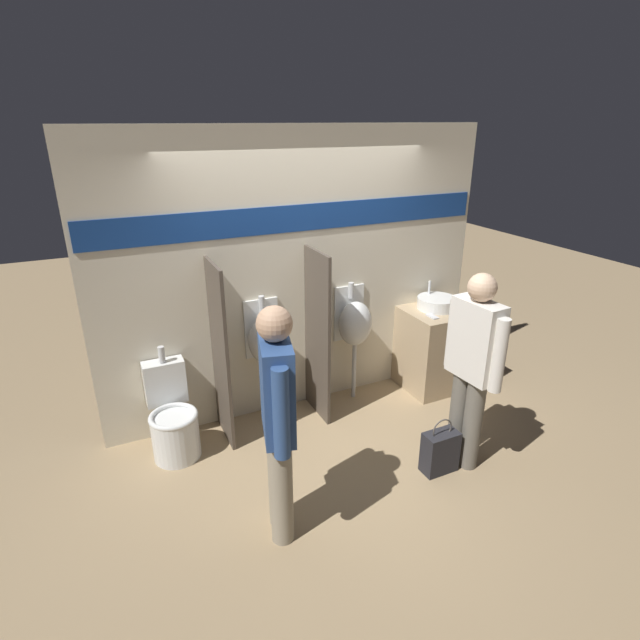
{
  "coord_description": "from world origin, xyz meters",
  "views": [
    {
      "loc": [
        -1.78,
        -3.59,
        2.74
      ],
      "look_at": [
        0.0,
        0.17,
        1.05
      ],
      "focal_mm": 28.0,
      "sensor_mm": 36.0,
      "label": 1
    }
  ],
  "objects_px": {
    "sink_basin": "(437,303)",
    "shopping_bag": "(440,451)",
    "person_in_vest": "(278,417)",
    "urinal_near_counter": "(266,340)",
    "toilet": "(173,421)",
    "cell_phone": "(432,316)",
    "person_with_lanyard": "(472,364)",
    "urinal_far": "(355,323)"
  },
  "relations": [
    {
      "from": "sink_basin",
      "to": "shopping_bag",
      "type": "height_order",
      "value": "sink_basin"
    },
    {
      "from": "person_in_vest",
      "to": "urinal_near_counter",
      "type": "bearing_deg",
      "value": -1.63
    },
    {
      "from": "urinal_near_counter",
      "to": "toilet",
      "type": "distance_m",
      "value": 1.08
    },
    {
      "from": "urinal_near_counter",
      "to": "person_in_vest",
      "type": "relative_size",
      "value": 0.72
    },
    {
      "from": "cell_phone",
      "to": "shopping_bag",
      "type": "bearing_deg",
      "value": -121.76
    },
    {
      "from": "shopping_bag",
      "to": "urinal_near_counter",
      "type": "bearing_deg",
      "value": 126.13
    },
    {
      "from": "urinal_near_counter",
      "to": "person_in_vest",
      "type": "distance_m",
      "value": 1.48
    },
    {
      "from": "urinal_near_counter",
      "to": "person_with_lanyard",
      "type": "xyz_separation_m",
      "value": [
        1.26,
        -1.34,
        0.09
      ]
    },
    {
      "from": "person_in_vest",
      "to": "person_with_lanyard",
      "type": "height_order",
      "value": "person_in_vest"
    },
    {
      "from": "person_in_vest",
      "to": "person_with_lanyard",
      "type": "bearing_deg",
      "value": -72.53
    },
    {
      "from": "cell_phone",
      "to": "urinal_far",
      "type": "xyz_separation_m",
      "value": [
        -0.73,
        0.29,
        -0.06
      ]
    },
    {
      "from": "toilet",
      "to": "person_with_lanyard",
      "type": "relative_size",
      "value": 0.56
    },
    {
      "from": "toilet",
      "to": "person_with_lanyard",
      "type": "bearing_deg",
      "value": -28.12
    },
    {
      "from": "urinal_near_counter",
      "to": "toilet",
      "type": "xyz_separation_m",
      "value": [
        -0.94,
        -0.17,
        -0.52
      ]
    },
    {
      "from": "cell_phone",
      "to": "shopping_bag",
      "type": "xyz_separation_m",
      "value": [
        -0.67,
        -1.08,
        -0.7
      ]
    },
    {
      "from": "sink_basin",
      "to": "urinal_near_counter",
      "type": "distance_m",
      "value": 1.86
    },
    {
      "from": "person_in_vest",
      "to": "cell_phone",
      "type": "bearing_deg",
      "value": -46.75
    },
    {
      "from": "person_with_lanyard",
      "to": "cell_phone",
      "type": "bearing_deg",
      "value": -24.96
    },
    {
      "from": "cell_phone",
      "to": "person_with_lanyard",
      "type": "relative_size",
      "value": 0.08
    },
    {
      "from": "sink_basin",
      "to": "person_with_lanyard",
      "type": "height_order",
      "value": "person_with_lanyard"
    },
    {
      "from": "cell_phone",
      "to": "shopping_bag",
      "type": "height_order",
      "value": "cell_phone"
    },
    {
      "from": "sink_basin",
      "to": "urinal_near_counter",
      "type": "relative_size",
      "value": 0.33
    },
    {
      "from": "person_with_lanyard",
      "to": "urinal_near_counter",
      "type": "bearing_deg",
      "value": 39.42
    },
    {
      "from": "cell_phone",
      "to": "toilet",
      "type": "xyz_separation_m",
      "value": [
        -2.6,
        0.12,
        -0.58
      ]
    },
    {
      "from": "sink_basin",
      "to": "person_with_lanyard",
      "type": "distance_m",
      "value": 1.37
    },
    {
      "from": "person_with_lanyard",
      "to": "person_in_vest",
      "type": "bearing_deg",
      "value": 88.72
    },
    {
      "from": "urinal_far",
      "to": "toilet",
      "type": "distance_m",
      "value": 1.95
    },
    {
      "from": "person_in_vest",
      "to": "urinal_far",
      "type": "bearing_deg",
      "value": -28.85
    },
    {
      "from": "person_in_vest",
      "to": "toilet",
      "type": "bearing_deg",
      "value": 37.42
    },
    {
      "from": "toilet",
      "to": "urinal_near_counter",
      "type": "bearing_deg",
      "value": 10.23
    },
    {
      "from": "urinal_near_counter",
      "to": "toilet",
      "type": "bearing_deg",
      "value": -169.77
    },
    {
      "from": "sink_basin",
      "to": "shopping_bag",
      "type": "xyz_separation_m",
      "value": [
        -0.86,
        -1.26,
        -0.75
      ]
    },
    {
      "from": "urinal_far",
      "to": "shopping_bag",
      "type": "bearing_deg",
      "value": -87.37
    },
    {
      "from": "urinal_near_counter",
      "to": "shopping_bag",
      "type": "relative_size",
      "value": 2.49
    },
    {
      "from": "urinal_far",
      "to": "shopping_bag",
      "type": "relative_size",
      "value": 2.49
    },
    {
      "from": "person_with_lanyard",
      "to": "shopping_bag",
      "type": "bearing_deg",
      "value": 92.28
    },
    {
      "from": "toilet",
      "to": "person_with_lanyard",
      "type": "distance_m",
      "value": 2.56
    },
    {
      "from": "toilet",
      "to": "person_in_vest",
      "type": "distance_m",
      "value": 1.49
    },
    {
      "from": "sink_basin",
      "to": "urinal_far",
      "type": "relative_size",
      "value": 0.33
    },
    {
      "from": "toilet",
      "to": "person_in_vest",
      "type": "relative_size",
      "value": 0.55
    },
    {
      "from": "cell_phone",
      "to": "toilet",
      "type": "height_order",
      "value": "toilet"
    },
    {
      "from": "cell_phone",
      "to": "toilet",
      "type": "bearing_deg",
      "value": 177.29
    }
  ]
}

